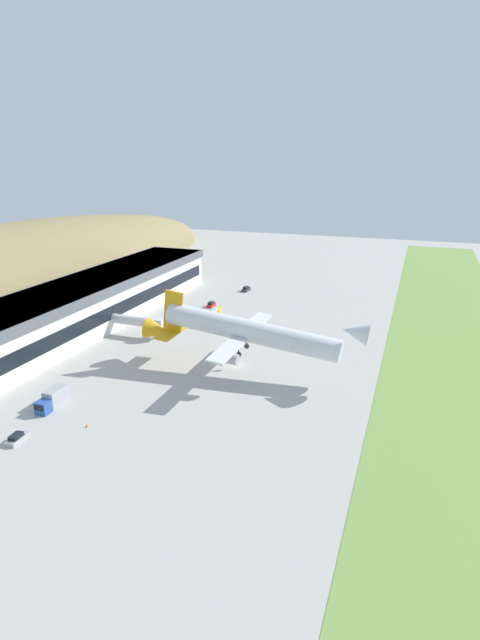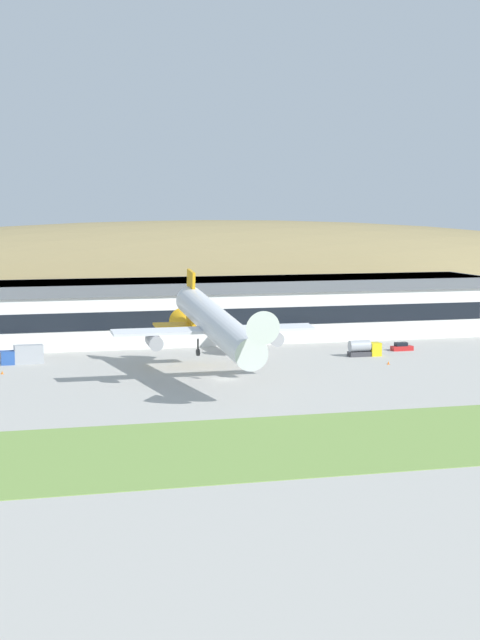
% 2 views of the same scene
% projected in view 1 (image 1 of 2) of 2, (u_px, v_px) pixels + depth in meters
% --- Properties ---
extents(ground_plane, '(410.36, 410.36, 0.00)m').
position_uv_depth(ground_plane, '(236.00, 366.00, 114.16)').
color(ground_plane, '#ADAAA3').
extents(grass_strip_foreground, '(369.32, 31.85, 0.08)m').
position_uv_depth(grass_strip_foreground, '(459.00, 397.00, 98.96)').
color(grass_strip_foreground, '#759947').
rests_on(grass_strip_foreground, ground_plane).
extents(terminal_building, '(116.30, 20.75, 12.76)m').
position_uv_depth(terminal_building, '(85.00, 302.00, 138.20)').
color(terminal_building, white).
rests_on(terminal_building, ground_plane).
extents(jetway_0, '(3.38, 15.51, 5.43)m').
position_uv_depth(jetway_0, '(141.00, 322.00, 132.12)').
color(jetway_0, silver).
rests_on(jetway_0, ground_plane).
extents(cargo_airplane, '(32.79, 51.02, 12.84)m').
position_uv_depth(cargo_airplane, '(247.00, 332.00, 108.12)').
color(cargo_airplane, silver).
extents(service_car_0, '(4.51, 2.16, 1.68)m').
position_uv_depth(service_car_0, '(246.00, 289.00, 177.81)').
color(service_car_0, '#333338').
rests_on(service_car_0, ground_plane).
extents(service_car_1, '(4.29, 1.81, 1.65)m').
position_uv_depth(service_car_1, '(211.00, 305.00, 159.18)').
color(service_car_1, '#B21E1E').
rests_on(service_car_1, ground_plane).
extents(service_car_2, '(4.39, 2.11, 1.44)m').
position_uv_depth(service_car_2, '(17.00, 438.00, 83.50)').
color(service_car_2, '#999EA3').
rests_on(service_car_2, ground_plane).
extents(fuel_truck, '(6.23, 2.26, 3.03)m').
position_uv_depth(fuel_truck, '(214.00, 313.00, 148.40)').
color(fuel_truck, gold).
rests_on(fuel_truck, ground_plane).
extents(box_truck, '(7.62, 2.64, 3.36)m').
position_uv_depth(box_truck, '(53.00, 399.00, 95.00)').
color(box_truck, '#264C99').
rests_on(box_truck, ground_plane).
extents(traffic_cone_0, '(0.52, 0.52, 0.58)m').
position_uv_depth(traffic_cone_0, '(248.00, 320.00, 145.57)').
color(traffic_cone_0, orange).
rests_on(traffic_cone_0, ground_plane).
extents(traffic_cone_1, '(0.52, 0.52, 0.58)m').
position_uv_depth(traffic_cone_1, '(87.00, 425.00, 88.13)').
color(traffic_cone_1, orange).
rests_on(traffic_cone_1, ground_plane).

